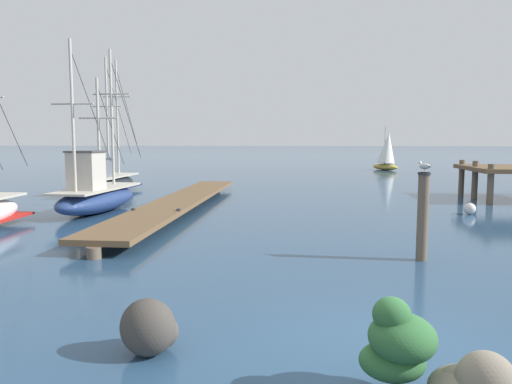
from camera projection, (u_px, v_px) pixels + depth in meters
The scene contains 10 objects.
ground_plane at pixel (386, 350), 6.76m from camera, with size 400.00×400.00×0.00m, color navy.
floating_dock at pixel (180, 201), 20.24m from camera, with size 1.95×17.22×0.53m.
fishing_boat_0 at pixel (96, 194), 19.37m from camera, with size 2.22×7.20×6.61m.
fishing_boat_1 at pixel (106, 182), 25.83m from camera, with size 1.91×8.02×7.23m.
mooring_piling at pixel (423, 215), 11.66m from camera, with size 0.30×0.30×2.12m.
perched_seagull at pixel (425, 166), 11.53m from camera, with size 0.32×0.29×0.26m.
shore_rock_far_edge at pixel (150, 328), 6.65m from camera, with size 0.95×1.00×0.77m.
coastal_shrub at pixel (397, 343), 5.52m from camera, with size 0.85×0.83×1.14m.
mooring_buoy at pixel (470, 209), 18.93m from camera, with size 0.45×0.45×0.52m.
distant_sailboat at pixel (387, 152), 45.67m from camera, with size 2.66×3.33×3.99m.
Camera 1 is at (-1.21, -6.62, 2.90)m, focal length 34.38 mm.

